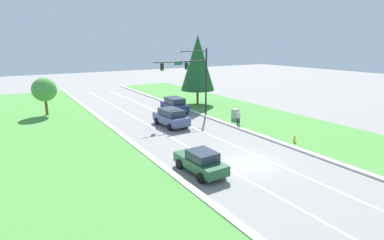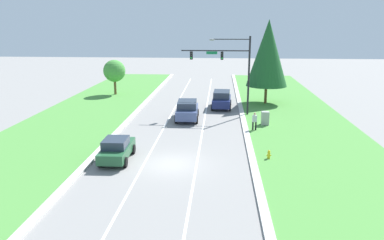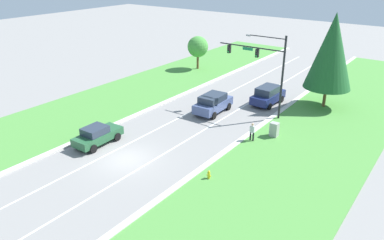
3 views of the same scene
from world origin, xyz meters
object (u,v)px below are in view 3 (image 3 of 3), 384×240
Objects in this scene: pedestrian at (252,131)px; navy_suv at (268,95)px; slate_blue_suv at (213,103)px; utility_cabinet at (274,130)px; traffic_signal_mast at (264,62)px; oak_near_left_tree at (198,47)px; forest_sedan at (97,135)px; fire_hydrant at (209,175)px; conifer_near_right_tree at (331,51)px.

navy_suv is at bearing -75.57° from pedestrian.
pedestrian is (6.33, -3.56, -0.07)m from slate_blue_suv.
navy_suv is 3.47× the size of utility_cabinet.
oak_near_left_tree is (-14.93, 10.08, -2.15)m from traffic_signal_mast.
traffic_signal_mast reaches higher than slate_blue_suv.
navy_suv is (3.42, 5.55, 0.01)m from slate_blue_suv.
traffic_signal_mast is 18.15m from oak_near_left_tree.
slate_blue_suv is 1.04× the size of oak_near_left_tree.
oak_near_left_tree is at bearing 142.29° from utility_cabinet.
forest_sedan reaches higher than utility_cabinet.
fire_hydrant is (10.64, 0.94, -0.49)m from forest_sedan.
conifer_near_right_tree reaches higher than slate_blue_suv.
oak_near_left_tree is at bearing 104.39° from forest_sedan.
conifer_near_right_tree is at bearing -12.44° from oak_near_left_tree.
oak_near_left_tree is (-17.50, 23.26, 2.86)m from fire_hydrant.
conifer_near_right_tree is (2.30, 11.77, 5.04)m from pedestrian.
conifer_near_right_tree reaches higher than forest_sedan.
utility_cabinet is at bearing 40.13° from forest_sedan.
pedestrian reaches higher than fire_hydrant.
navy_suv is 8.26m from utility_cabinet.
slate_blue_suv is 2.86× the size of pedestrian.
slate_blue_suv is (-4.17, -2.40, -4.35)m from traffic_signal_mast.
pedestrian is 2.41× the size of fire_hydrant.
conifer_near_right_tree is at bearing 52.49° from traffic_signal_mast.
forest_sedan is (-8.08, -14.12, -4.52)m from traffic_signal_mast.
traffic_signal_mast is 0.83× the size of conifer_near_right_tree.
utility_cabinet is 2.27m from pedestrian.
forest_sedan reaches higher than fire_hydrant.
utility_cabinet is at bearing -37.71° from oak_near_left_tree.
forest_sedan is 13.09m from pedestrian.
utility_cabinet is 9.19m from fire_hydrant.
fire_hydrant is (3.32, -16.33, -0.67)m from navy_suv.
slate_blue_suv is at bearing -136.43° from conifer_near_right_tree.
forest_sedan is 24.10m from conifer_near_right_tree.
traffic_signal_mast is 1.67× the size of slate_blue_suv.
forest_sedan is 10.69m from fire_hydrant.
pedestrian reaches higher than forest_sedan.
slate_blue_suv is at bearing -49.24° from oak_near_left_tree.
utility_cabinet is at bearing -96.63° from conifer_near_right_tree.
traffic_signal_mast is at bearing 58.81° from forest_sedan.
conifer_near_right_tree is (8.63, 8.21, 4.97)m from slate_blue_suv.
navy_suv is at bearing 103.47° from traffic_signal_mast.
navy_suv is at bearing 65.60° from forest_sedan.
traffic_signal_mast is at bearing 101.02° from fire_hydrant.
navy_suv is 0.99× the size of oak_near_left_tree.
navy_suv is 2.75× the size of pedestrian.
oak_near_left_tree is (-17.09, 16.05, 2.27)m from pedestrian.
forest_sedan is 2.58× the size of pedestrian.
traffic_signal_mast reaches higher than navy_suv.
slate_blue_suv is at bearing -32.67° from pedestrian.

